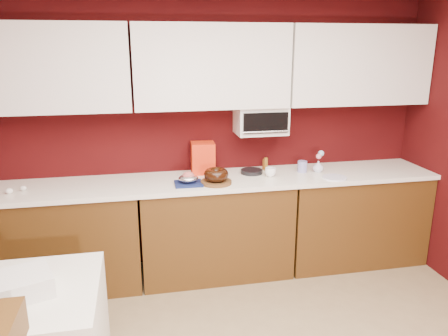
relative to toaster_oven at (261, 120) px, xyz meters
name	(u,v)px	position (x,y,z in m)	size (l,w,h in m)	color
wall_back	(209,132)	(-0.45, 0.15, -0.12)	(4.00, 0.02, 2.50)	#380708
base_cabinet_left	(60,241)	(-1.78, -0.17, -0.95)	(1.31, 0.58, 0.86)	#4B2D0F
base_cabinet_center	(215,228)	(-0.45, -0.17, -0.95)	(1.31, 0.58, 0.86)	#4B2D0F
base_cabinet_right	(352,217)	(0.88, -0.17, -0.95)	(1.31, 0.58, 0.86)	#4B2D0F
countertop	(215,181)	(-0.45, -0.17, -0.49)	(4.00, 0.62, 0.04)	white
upper_cabinet_left	(45,68)	(-1.78, -0.02, 0.48)	(1.31, 0.33, 0.70)	white
upper_cabinet_center	(211,66)	(-0.45, -0.02, 0.48)	(1.31, 0.33, 0.70)	white
upper_cabinet_right	(356,65)	(0.88, -0.02, 0.48)	(1.31, 0.33, 0.70)	white
toaster_oven	(261,120)	(0.00, 0.00, 0.00)	(0.45, 0.30, 0.25)	white
toaster_oven_door	(266,123)	(0.00, -0.16, 0.00)	(0.40, 0.02, 0.18)	black
toaster_oven_handle	(266,132)	(0.00, -0.18, -0.07)	(0.02, 0.02, 0.42)	silver
cake_base	(216,182)	(-0.47, -0.31, -0.46)	(0.26, 0.26, 0.02)	brown
bundt_cake	(216,174)	(-0.47, -0.31, -0.39)	(0.21, 0.21, 0.08)	black
navy_towel	(189,184)	(-0.70, -0.29, -0.47)	(0.23, 0.19, 0.02)	#141E4D
foil_ham_nest	(188,178)	(-0.70, -0.29, -0.42)	(0.17, 0.14, 0.06)	white
roasted_ham	(188,175)	(-0.70, -0.29, -0.40)	(0.10, 0.08, 0.06)	#C65E5A
pandoro_box	(203,158)	(-0.52, 0.03, -0.33)	(0.21, 0.19, 0.28)	red
dark_pan	(252,172)	(-0.10, -0.07, -0.46)	(0.20, 0.20, 0.03)	black
coffee_mug	(270,171)	(0.04, -0.20, -0.43)	(0.09, 0.09, 0.10)	white
blue_jar	(302,167)	(0.37, -0.12, -0.42)	(0.09, 0.09, 0.10)	#1A1E94
flower_vase	(318,166)	(0.51, -0.15, -0.42)	(0.08, 0.08, 0.12)	silver
flower_pink	(319,156)	(0.51, -0.15, -0.33)	(0.05, 0.05, 0.05)	pink
flower_blue	(321,153)	(0.54, -0.13, -0.30)	(0.05, 0.05, 0.05)	#91C8E8
china_plate	(335,178)	(0.58, -0.36, -0.47)	(0.21, 0.21, 0.01)	white
amber_bottle	(264,164)	(0.05, 0.03, -0.43)	(0.03, 0.03, 0.10)	brown
egg_left	(9,191)	(-2.11, -0.25, -0.45)	(0.06, 0.05, 0.05)	white
egg_right	(23,188)	(-2.02, -0.19, -0.45)	(0.05, 0.04, 0.04)	silver
newspaper_stack	(19,285)	(-1.75, -1.54, -0.57)	(0.32, 0.27, 0.11)	silver
amber_bottle_tall	(266,164)	(0.06, -0.01, -0.41)	(0.04, 0.04, 0.12)	brown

